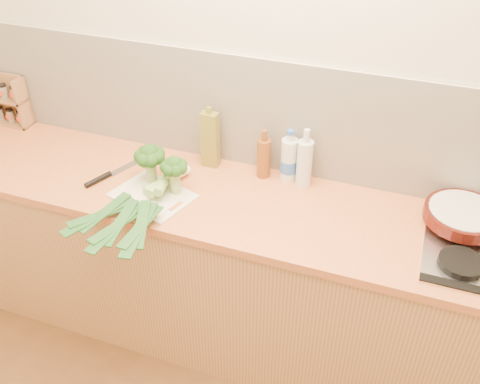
{
  "coord_description": "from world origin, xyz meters",
  "views": [
    {
      "loc": [
        0.59,
        -0.56,
        2.31
      ],
      "look_at": [
        -0.02,
        1.1,
        1.02
      ],
      "focal_mm": 40.0,
      "sensor_mm": 36.0,
      "label": 1
    }
  ],
  "objects_px": {
    "skillet": "(464,215)",
    "spice_rack": "(9,102)",
    "chefs_knife": "(106,176)",
    "chopping_board": "(153,196)"
  },
  "relations": [
    {
      "from": "chefs_knife",
      "to": "spice_rack",
      "type": "relative_size",
      "value": 1.19
    },
    {
      "from": "skillet",
      "to": "chefs_knife",
      "type": "bearing_deg",
      "value": -170.79
    },
    {
      "from": "chopping_board",
      "to": "spice_rack",
      "type": "relative_size",
      "value": 1.22
    },
    {
      "from": "chopping_board",
      "to": "chefs_knife",
      "type": "xyz_separation_m",
      "value": [
        -0.27,
        0.06,
        0.0
      ]
    },
    {
      "from": "chopping_board",
      "to": "spice_rack",
      "type": "distance_m",
      "value": 1.09
    },
    {
      "from": "chefs_knife",
      "to": "spice_rack",
      "type": "height_order",
      "value": "spice_rack"
    },
    {
      "from": "chopping_board",
      "to": "spice_rack",
      "type": "xyz_separation_m",
      "value": [
        -1.03,
        0.35,
        0.12
      ]
    },
    {
      "from": "chopping_board",
      "to": "skillet",
      "type": "xyz_separation_m",
      "value": [
        1.29,
        0.24,
        0.06
      ]
    },
    {
      "from": "chopping_board",
      "to": "chefs_knife",
      "type": "distance_m",
      "value": 0.28
    },
    {
      "from": "skillet",
      "to": "spice_rack",
      "type": "height_order",
      "value": "spice_rack"
    }
  ]
}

